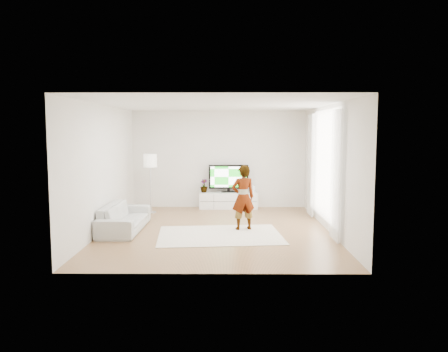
{
  "coord_description": "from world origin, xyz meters",
  "views": [
    {
      "loc": [
        0.25,
        -9.63,
        2.24
      ],
      "look_at": [
        0.17,
        0.4,
        1.18
      ],
      "focal_mm": 35.0,
      "sensor_mm": 36.0,
      "label": 1
    }
  ],
  "objects_px": {
    "sofa": "(124,217)",
    "floor_lamp": "(150,163)",
    "media_console": "(229,200)",
    "player": "(243,197)",
    "rug": "(220,235)",
    "television": "(229,177)"
  },
  "relations": [
    {
      "from": "rug",
      "to": "television",
      "type": "bearing_deg",
      "value": 86.59
    },
    {
      "from": "media_console",
      "to": "rug",
      "type": "relative_size",
      "value": 0.64
    },
    {
      "from": "sofa",
      "to": "rug",
      "type": "bearing_deg",
      "value": -101.25
    },
    {
      "from": "player",
      "to": "television",
      "type": "bearing_deg",
      "value": -98.95
    },
    {
      "from": "player",
      "to": "floor_lamp",
      "type": "height_order",
      "value": "floor_lamp"
    },
    {
      "from": "media_console",
      "to": "player",
      "type": "xyz_separation_m",
      "value": [
        0.32,
        -2.71,
        0.51
      ]
    },
    {
      "from": "sofa",
      "to": "floor_lamp",
      "type": "xyz_separation_m",
      "value": [
        0.23,
        2.12,
        1.05
      ]
    },
    {
      "from": "media_console",
      "to": "rug",
      "type": "height_order",
      "value": "media_console"
    },
    {
      "from": "rug",
      "to": "sofa",
      "type": "distance_m",
      "value": 2.21
    },
    {
      "from": "media_console",
      "to": "floor_lamp",
      "type": "distance_m",
      "value": 2.49
    },
    {
      "from": "media_console",
      "to": "sofa",
      "type": "relative_size",
      "value": 0.82
    },
    {
      "from": "rug",
      "to": "sofa",
      "type": "height_order",
      "value": "sofa"
    },
    {
      "from": "rug",
      "to": "floor_lamp",
      "type": "height_order",
      "value": "floor_lamp"
    },
    {
      "from": "sofa",
      "to": "floor_lamp",
      "type": "height_order",
      "value": "floor_lamp"
    },
    {
      "from": "media_console",
      "to": "player",
      "type": "bearing_deg",
      "value": -83.28
    },
    {
      "from": "television",
      "to": "rug",
      "type": "distance_m",
      "value": 3.4
    },
    {
      "from": "television",
      "to": "player",
      "type": "relative_size",
      "value": 0.78
    },
    {
      "from": "rug",
      "to": "floor_lamp",
      "type": "relative_size",
      "value": 1.63
    },
    {
      "from": "media_console",
      "to": "television",
      "type": "bearing_deg",
      "value": 90.0
    },
    {
      "from": "media_console",
      "to": "sofa",
      "type": "height_order",
      "value": "sofa"
    },
    {
      "from": "player",
      "to": "floor_lamp",
      "type": "xyz_separation_m",
      "value": [
        -2.43,
        2.03,
        0.61
      ]
    },
    {
      "from": "sofa",
      "to": "floor_lamp",
      "type": "relative_size",
      "value": 1.27
    }
  ]
}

